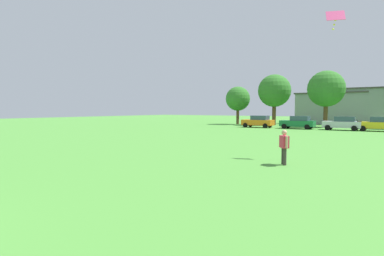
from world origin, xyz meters
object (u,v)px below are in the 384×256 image
tree_far_left (238,99)px  tree_center (326,89)px  adult_bystander (284,144)px  parked_car_yellow_3 (379,124)px  parked_car_silver_2 (343,123)px  tree_left (274,91)px  kite (335,17)px  parked_car_green_1 (298,122)px  parked_car_orange_0 (258,121)px

tree_far_left → tree_center: (14.01, -0.20, 1.16)m
adult_bystander → parked_car_yellow_3: (2.39, 27.80, -0.11)m
parked_car_silver_2 → tree_center: 8.35m
parked_car_yellow_3 → tree_far_left: 22.06m
tree_left → tree_center: 8.15m
kite → parked_car_yellow_3: (1.00, 23.96, -6.57)m
parked_car_silver_2 → tree_far_left: 18.64m
parked_car_yellow_3 → tree_far_left: bearing=-16.1°
parked_car_green_1 → adult_bystander: bearing=103.8°
parked_car_orange_0 → parked_car_yellow_3: (14.51, 0.75, 0.00)m
kite → tree_center: bearing=101.2°
adult_bystander → tree_center: bearing=-29.3°
parked_car_silver_2 → parked_car_yellow_3: bearing=-174.7°
tree_far_left → parked_car_silver_2: bearing=-20.5°
kite → tree_left: bearing=114.2°
parked_car_orange_0 → tree_far_left: 9.97m
adult_bystander → tree_far_left: size_ratio=0.25×
parked_car_yellow_3 → tree_left: 17.22m
parked_car_orange_0 → tree_far_left: (-6.42, 6.81, 3.46)m
kite → tree_left: 34.13m
kite → parked_car_yellow_3: bearing=87.6°
parked_car_silver_2 → tree_left: bearing=-33.7°
kite → parked_car_yellow_3: kite is taller
tree_center → parked_car_green_1: bearing=-108.4°
kite → parked_car_orange_0: kite is taller
kite → parked_car_orange_0: bearing=120.2°
kite → parked_car_orange_0: size_ratio=0.24×
tree_far_left → adult_bystander: bearing=-61.3°
tree_left → parked_car_orange_0: bearing=-86.6°
parked_car_yellow_3 → tree_left: size_ratio=0.53×
tree_left → tree_center: size_ratio=1.01×
tree_far_left → parked_car_orange_0: bearing=-46.7°
adult_bystander → parked_car_silver_2: bearing=-34.1°
parked_car_orange_0 → parked_car_green_1: 5.45m
parked_car_yellow_3 → tree_left: tree_left is taller
adult_bystander → tree_far_left: bearing=-8.3°
parked_car_orange_0 → tree_left: tree_left is taller
parked_car_orange_0 → tree_far_left: size_ratio=0.67×
tree_far_left → tree_left: size_ratio=0.78×
kite → parked_car_yellow_3: 24.87m
tree_far_left → tree_center: bearing=-0.8°
parked_car_silver_2 → parked_car_yellow_3: 3.79m
parked_car_yellow_3 → tree_far_left: (-20.93, 6.06, 3.46)m
tree_left → kite: bearing=-65.8°
parked_car_orange_0 → tree_left: 9.15m
adult_bystander → tree_left: bearing=-17.2°
parked_car_orange_0 → parked_car_yellow_3: size_ratio=1.00×
parked_car_yellow_3 → tree_center: size_ratio=0.53×
adult_bystander → parked_car_yellow_3: bearing=-41.9°
parked_car_orange_0 → parked_car_silver_2: (10.74, 0.40, 0.00)m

